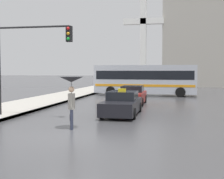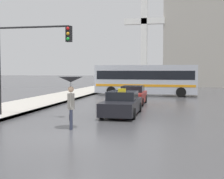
{
  "view_description": "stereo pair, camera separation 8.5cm",
  "coord_description": "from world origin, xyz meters",
  "px_view_note": "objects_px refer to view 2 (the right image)",
  "views": [
    {
      "loc": [
        3.96,
        -11.25,
        2.53
      ],
      "look_at": [
        0.33,
        7.24,
        1.4
      ],
      "focal_mm": 50.0,
      "sensor_mm": 36.0,
      "label": 1
    },
    {
      "loc": [
        4.04,
        -11.23,
        2.53
      ],
      "look_at": [
        0.33,
        7.24,
        1.4
      ],
      "focal_mm": 50.0,
      "sensor_mm": 36.0,
      "label": 2
    }
  ],
  "objects_px": {
    "traffic_light": "(29,50)",
    "taxi": "(122,104)",
    "sedan_red": "(133,96)",
    "city_bus": "(146,79)",
    "pedestrian_with_umbrella": "(71,87)",
    "monument_cross": "(144,35)"
  },
  "relations": [
    {
      "from": "city_bus",
      "to": "monument_cross",
      "type": "bearing_deg",
      "value": -169.65
    },
    {
      "from": "city_bus",
      "to": "pedestrian_with_umbrella",
      "type": "relative_size",
      "value": 4.56
    },
    {
      "from": "city_bus",
      "to": "traffic_light",
      "type": "bearing_deg",
      "value": -11.36
    },
    {
      "from": "taxi",
      "to": "sedan_red",
      "type": "distance_m",
      "value": 5.91
    },
    {
      "from": "pedestrian_with_umbrella",
      "to": "monument_cross",
      "type": "distance_m",
      "value": 36.5
    },
    {
      "from": "sedan_red",
      "to": "pedestrian_with_umbrella",
      "type": "bearing_deg",
      "value": 83.25
    },
    {
      "from": "city_bus",
      "to": "monument_cross",
      "type": "relative_size",
      "value": 0.74
    },
    {
      "from": "taxi",
      "to": "city_bus",
      "type": "bearing_deg",
      "value": -90.29
    },
    {
      "from": "traffic_light",
      "to": "taxi",
      "type": "bearing_deg",
      "value": 27.09
    },
    {
      "from": "pedestrian_with_umbrella",
      "to": "taxi",
      "type": "bearing_deg",
      "value": -31.22
    },
    {
      "from": "city_bus",
      "to": "traffic_light",
      "type": "distance_m",
      "value": 17.4
    },
    {
      "from": "taxi",
      "to": "city_bus",
      "type": "height_order",
      "value": "city_bus"
    },
    {
      "from": "taxi",
      "to": "sedan_red",
      "type": "relative_size",
      "value": 1.11
    },
    {
      "from": "taxi",
      "to": "city_bus",
      "type": "relative_size",
      "value": 0.45
    },
    {
      "from": "city_bus",
      "to": "traffic_light",
      "type": "relative_size",
      "value": 2.04
    },
    {
      "from": "taxi",
      "to": "monument_cross",
      "type": "distance_m",
      "value": 32.11
    },
    {
      "from": "taxi",
      "to": "pedestrian_with_umbrella",
      "type": "distance_m",
      "value": 5.12
    },
    {
      "from": "taxi",
      "to": "traffic_light",
      "type": "relative_size",
      "value": 0.92
    },
    {
      "from": "taxi",
      "to": "monument_cross",
      "type": "xyz_separation_m",
      "value": [
        -1.76,
        31.2,
        7.37
      ]
    },
    {
      "from": "pedestrian_with_umbrella",
      "to": "traffic_light",
      "type": "relative_size",
      "value": 0.45
    },
    {
      "from": "sedan_red",
      "to": "traffic_light",
      "type": "relative_size",
      "value": 0.84
    },
    {
      "from": "taxi",
      "to": "sedan_red",
      "type": "height_order",
      "value": "taxi"
    }
  ]
}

